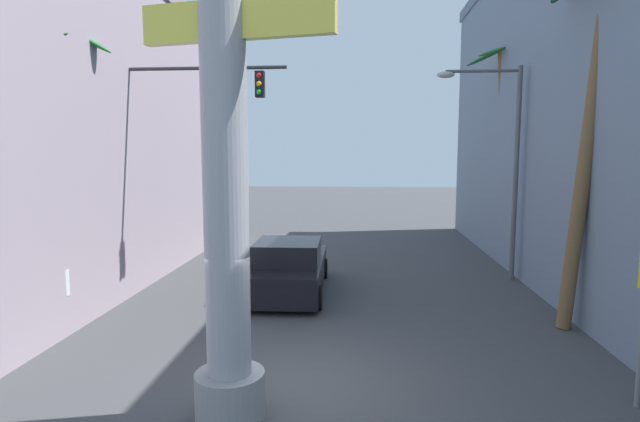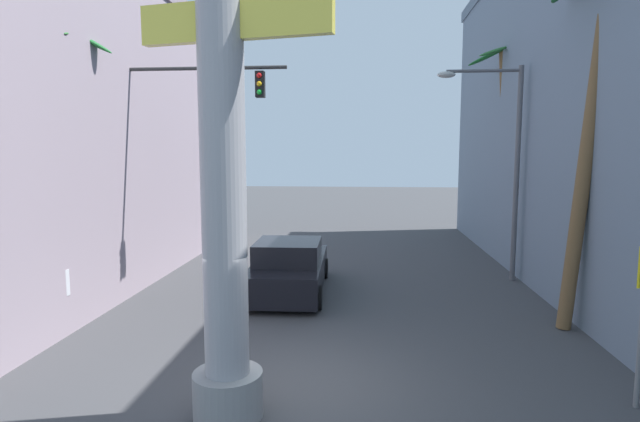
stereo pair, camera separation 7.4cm
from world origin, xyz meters
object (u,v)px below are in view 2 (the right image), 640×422
Objects in this scene: street_lamp at (504,151)px; palm_tree_near_right at (589,84)px; palm_tree_near_left at (58,120)px; car_lead at (289,269)px; traffic_light_mast at (165,137)px; neon_sign_pole at (221,39)px; pedestrian_curb_left at (62,291)px; palm_tree_mid_right at (507,134)px; pedestrian_far_left at (227,219)px.

palm_tree_near_right is (0.60, -4.32, 1.44)m from street_lamp.
street_lamp is 0.93× the size of palm_tree_near_left.
car_lead is at bearing 23.53° from palm_tree_near_left.
street_lamp is 1.04× the size of traffic_light_mast.
pedestrian_curb_left is at bearing 146.03° from neon_sign_pole.
pedestrian_far_left is at bearing 163.95° from palm_tree_mid_right.
palm_tree_near_right is (-0.37, -7.52, 0.81)m from palm_tree_mid_right.
palm_tree_near_left is 4.19m from pedestrian_curb_left.
traffic_light_mast is 5.02m from pedestrian_curb_left.
pedestrian_far_left is at bearing 148.44° from street_lamp.
car_lead is (-0.08, 6.91, -4.92)m from neon_sign_pole.
car_lead is at bearing -144.95° from palm_tree_mid_right.
car_lead is 5.92m from pedestrian_curb_left.
neon_sign_pole is at bearing -40.33° from palm_tree_near_left.
neon_sign_pole is at bearing -125.52° from street_lamp.
street_lamp is 0.79× the size of palm_tree_near_right.
pedestrian_far_left is at bearing 136.02° from palm_tree_near_right.
street_lamp reaches higher than pedestrian_far_left.
palm_tree_near_right is at bearing 7.32° from pedestrian_curb_left.
car_lead is (-6.45, -2.01, -3.39)m from street_lamp.
palm_tree_near_left is at bearing -149.44° from palm_tree_mid_right.
neon_sign_pole is 1.60× the size of palm_tree_near_left.
palm_tree_mid_right is (7.34, 12.11, -0.90)m from neon_sign_pole.
palm_tree_near_right is 16.30m from pedestrian_far_left.
car_lead is at bearing -162.72° from street_lamp.
palm_tree_near_right is at bearing -18.14° from car_lead.
street_lamp is at bearing 17.28° from car_lead.
pedestrian_curb_left is (-4.53, -3.80, 0.29)m from car_lead.
neon_sign_pole reaches higher than traffic_light_mast.
palm_tree_near_left reaches higher than car_lead.
palm_tree_mid_right reaches higher than traffic_light_mast.
palm_tree_mid_right is at bearing -16.05° from pedestrian_far_left.
pedestrian_far_left is 0.97× the size of pedestrian_curb_left.
palm_tree_near_left is (-5.32, -2.32, 4.13)m from car_lead.
neon_sign_pole is 1.71× the size of street_lamp.
pedestrian_curb_left is (-11.58, -1.49, -4.54)m from palm_tree_near_right.
palm_tree_near_right is 12.53m from pedestrian_curb_left.
palm_tree_mid_right is 15.42m from pedestrian_curb_left.
palm_tree_near_left is at bearing -133.66° from traffic_light_mast.
traffic_light_mast reaches higher than car_lead.
neon_sign_pole reaches higher than pedestrian_curb_left.
neon_sign_pole reaches higher than palm_tree_near_left.
palm_tree_near_left is at bearing -159.83° from street_lamp.
street_lamp is 12.89m from pedestrian_far_left.
pedestrian_far_left is at bearing 116.19° from car_lead.
pedestrian_far_left is (1.12, 10.87, -3.87)m from palm_tree_near_left.
neon_sign_pole is at bearing -61.66° from traffic_light_mast.
palm_tree_mid_right is 7.57m from palm_tree_near_right.
street_lamp is 10.18m from traffic_light_mast.
neon_sign_pole is 6.92× the size of pedestrian_far_left.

